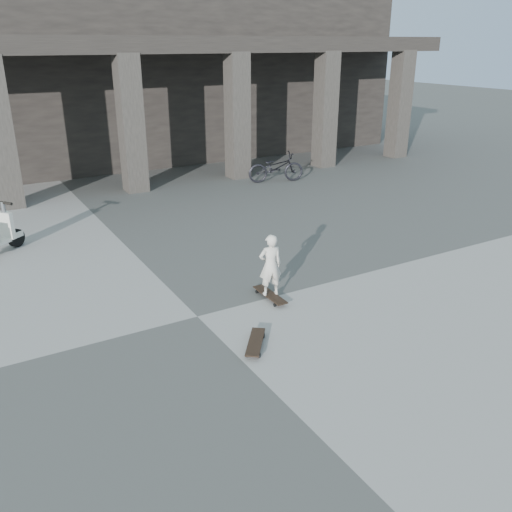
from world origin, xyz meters
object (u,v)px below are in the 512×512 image
skateboard_spare (255,342)px  child (270,265)px  longboard (270,295)px  bicycle (276,167)px

skateboard_spare → child: child is taller
longboard → bicycle: bearing=-32.6°
longboard → bicycle: size_ratio=0.49×
longboard → skateboard_spare: skateboard_spare is taller
skateboard_spare → bicycle: bearing=3.7°
skateboard_spare → child: bearing=-1.6°
longboard → bicycle: (4.70, 7.33, 0.41)m
longboard → child: size_ratio=0.79×
bicycle → skateboard_spare: bearing=163.7°
longboard → skateboard_spare: size_ratio=1.13×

